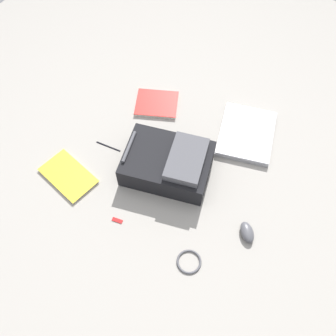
# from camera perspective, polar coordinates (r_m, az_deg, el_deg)

# --- Properties ---
(ground_plane) EXTENTS (3.43, 3.43, 0.00)m
(ground_plane) POSITION_cam_1_polar(r_m,az_deg,el_deg) (1.91, 1.32, 0.42)
(ground_plane) COLOR gray
(backpack) EXTENTS (0.41, 0.49, 0.17)m
(backpack) POSITION_cam_1_polar(r_m,az_deg,el_deg) (1.83, 0.16, 0.74)
(backpack) COLOR black
(backpack) RESTS_ON ground_plane
(laptop) EXTENTS (0.42, 0.37, 0.03)m
(laptop) POSITION_cam_1_polar(r_m,az_deg,el_deg) (2.04, 11.84, 5.13)
(laptop) COLOR #929296
(laptop) RESTS_ON ground_plane
(book_manual) EXTENTS (0.28, 0.29, 0.02)m
(book_manual) POSITION_cam_1_polar(r_m,az_deg,el_deg) (2.13, -1.72, 9.73)
(book_manual) COLOR silver
(book_manual) RESTS_ON ground_plane
(book_red) EXTENTS (0.21, 0.30, 0.02)m
(book_red) POSITION_cam_1_polar(r_m,az_deg,el_deg) (1.93, -14.90, -1.13)
(book_red) COLOR silver
(book_red) RESTS_ON ground_plane
(computer_mouse) EXTENTS (0.11, 0.11, 0.04)m
(computer_mouse) POSITION_cam_1_polar(r_m,az_deg,el_deg) (1.76, 11.92, -9.52)
(computer_mouse) COLOR #4C4C51
(computer_mouse) RESTS_ON ground_plane
(cable_coil) EXTENTS (0.11, 0.11, 0.01)m
(cable_coil) POSITION_cam_1_polar(r_m,az_deg,el_deg) (1.70, 3.21, -14.01)
(cable_coil) COLOR #4C4C51
(cable_coil) RESTS_ON ground_plane
(pen_black) EXTENTS (0.03, 0.14, 0.01)m
(pen_black) POSITION_cam_1_polar(r_m,az_deg,el_deg) (1.99, -9.05, 3.30)
(pen_black) COLOR black
(pen_black) RESTS_ON ground_plane
(usb_stick) EXTENTS (0.03, 0.05, 0.01)m
(usb_stick) POSITION_cam_1_polar(r_m,az_deg,el_deg) (1.78, -7.71, -7.86)
(usb_stick) COLOR #B21919
(usb_stick) RESTS_ON ground_plane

